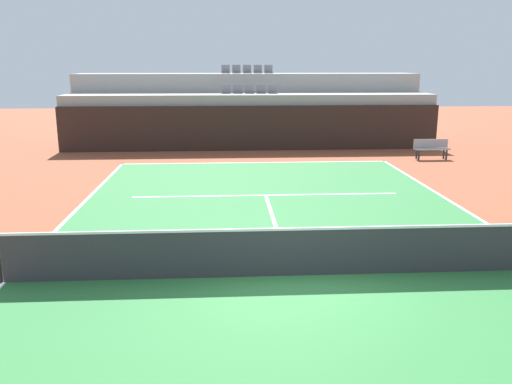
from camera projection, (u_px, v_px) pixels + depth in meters
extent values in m
plane|color=brown|center=(292.00, 276.00, 10.23)|extent=(80.00, 80.00, 0.00)
cube|color=#2D7238|center=(292.00, 276.00, 10.23)|extent=(11.00, 24.00, 0.01)
cube|color=white|center=(255.00, 163.00, 21.82)|extent=(11.00, 0.10, 0.00)
cube|color=white|center=(4.00, 282.00, 9.91)|extent=(0.10, 24.00, 0.00)
cube|color=white|center=(266.00, 195.00, 16.44)|extent=(8.26, 0.10, 0.00)
cube|color=white|center=(276.00, 226.00, 13.33)|extent=(0.10, 6.40, 0.00)
cube|color=black|center=(251.00, 128.00, 24.79)|extent=(17.82, 0.30, 2.08)
cube|color=#9E9E99|center=(250.00, 120.00, 26.04)|extent=(17.82, 2.40, 2.56)
cube|color=#9E9E99|center=(247.00, 107.00, 28.26)|extent=(17.82, 2.40, 3.49)
cube|color=slate|center=(226.00, 93.00, 25.66)|extent=(0.44, 0.44, 0.04)
cube|color=slate|center=(226.00, 89.00, 25.81)|extent=(0.44, 0.04, 0.40)
cube|color=slate|center=(238.00, 93.00, 25.70)|extent=(0.44, 0.44, 0.04)
cube|color=slate|center=(238.00, 89.00, 25.84)|extent=(0.44, 0.04, 0.40)
cube|color=slate|center=(250.00, 93.00, 25.73)|extent=(0.44, 0.44, 0.04)
cube|color=slate|center=(249.00, 89.00, 25.87)|extent=(0.44, 0.04, 0.40)
cube|color=slate|center=(261.00, 93.00, 25.76)|extent=(0.44, 0.44, 0.04)
cube|color=slate|center=(261.00, 89.00, 25.91)|extent=(0.44, 0.04, 0.40)
cube|color=slate|center=(273.00, 93.00, 25.80)|extent=(0.44, 0.44, 0.04)
cube|color=slate|center=(272.00, 88.00, 25.94)|extent=(0.44, 0.04, 0.40)
cube|color=slate|center=(226.00, 73.00, 27.77)|extent=(0.44, 0.44, 0.04)
cube|color=slate|center=(226.00, 69.00, 27.91)|extent=(0.44, 0.04, 0.40)
cube|color=slate|center=(236.00, 73.00, 27.80)|extent=(0.44, 0.44, 0.04)
cube|color=slate|center=(236.00, 69.00, 27.94)|extent=(0.44, 0.04, 0.40)
cube|color=slate|center=(247.00, 73.00, 27.84)|extent=(0.44, 0.44, 0.04)
cube|color=slate|center=(247.00, 69.00, 27.98)|extent=(0.44, 0.04, 0.40)
cube|color=slate|center=(258.00, 73.00, 27.87)|extent=(0.44, 0.44, 0.04)
cube|color=slate|center=(258.00, 69.00, 28.01)|extent=(0.44, 0.04, 0.40)
cube|color=slate|center=(269.00, 73.00, 27.90)|extent=(0.44, 0.44, 0.04)
cube|color=slate|center=(268.00, 69.00, 28.05)|extent=(0.44, 0.04, 0.40)
cube|color=#333338|center=(292.00, 253.00, 10.12)|extent=(10.90, 0.02, 0.92)
cube|color=white|center=(292.00, 229.00, 10.01)|extent=(10.90, 0.04, 0.05)
cube|color=#99999E|center=(432.00, 149.00, 22.53)|extent=(1.50, 0.40, 0.05)
cube|color=#99999E|center=(431.00, 143.00, 22.65)|extent=(1.50, 0.04, 0.36)
cube|color=#2D2D33|center=(419.00, 155.00, 22.41)|extent=(0.06, 0.06, 0.42)
cube|color=#2D2D33|center=(446.00, 155.00, 22.48)|extent=(0.06, 0.06, 0.42)
cube|color=#2D2D33|center=(417.00, 154.00, 22.68)|extent=(0.06, 0.06, 0.42)
cube|color=#2D2D33|center=(444.00, 154.00, 22.75)|extent=(0.06, 0.06, 0.42)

